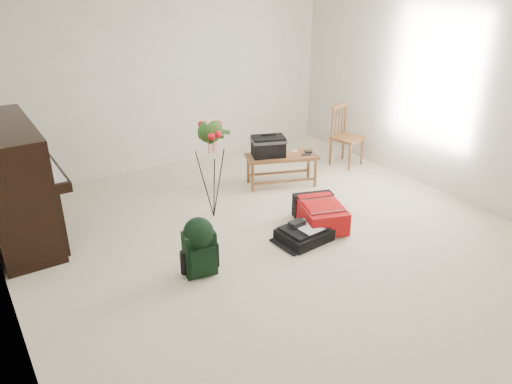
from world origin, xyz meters
TOP-DOWN VIEW (x-y plane):
  - floor at (0.00, 0.00)m, footprint 5.00×5.50m
  - wall_back at (0.00, 2.75)m, footprint 5.00×0.04m
  - wall_right at (2.50, 0.00)m, footprint 0.04×5.50m
  - piano at (-2.19, 1.60)m, footprint 0.71×1.50m
  - bench at (0.78, 1.26)m, footprint 0.99×0.67m
  - dining_chair at (2.10, 1.37)m, footprint 0.46×0.46m
  - red_suitcase at (0.61, 0.15)m, footprint 0.62×0.77m
  - black_duffel at (0.27, -0.05)m, footprint 0.54×0.45m
  - green_backpack at (-0.93, -0.02)m, footprint 0.32×0.29m
  - flower_stand at (-0.27, 0.94)m, footprint 0.45×0.45m

SIDE VIEW (x-z plane):
  - floor at x=0.00m, z-range -0.01..0.01m
  - black_duffel at x=0.27m, z-range -0.03..0.19m
  - red_suitcase at x=0.61m, z-range 0.01..0.29m
  - green_backpack at x=-0.93m, z-range 0.03..0.61m
  - dining_chair at x=2.10m, z-range -0.01..0.86m
  - bench at x=0.78m, z-range 0.15..0.85m
  - flower_stand at x=-0.27m, z-range -0.01..1.18m
  - piano at x=-2.19m, z-range -0.03..1.22m
  - wall_back at x=0.00m, z-range 0.00..2.50m
  - wall_right at x=2.50m, z-range 0.00..2.50m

